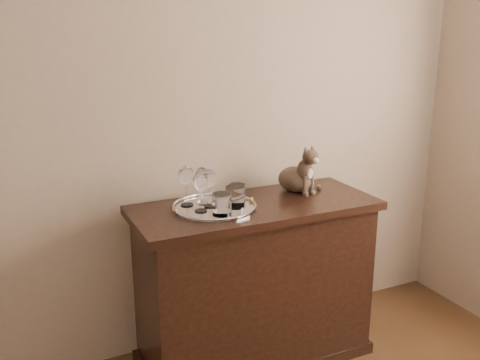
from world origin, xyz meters
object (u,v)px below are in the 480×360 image
object	(u,v)px
sideboard	(255,283)
wine_glass_c	(201,192)
wine_glass_b	(202,185)
tumbler_b	(222,204)
tumbler_a	(235,197)
cat	(296,167)
tumbler_c	(237,193)
wine_glass_a	(186,186)
wine_glass_d	(210,188)
tray	(214,208)

from	to	relation	value
sideboard	wine_glass_c	size ratio (longest dim) A/B	6.45
sideboard	wine_glass_b	distance (m)	0.58
wine_glass_b	tumbler_b	world-z (taller)	wine_glass_b
tumbler_a	cat	bearing A→B (deg)	17.10
sideboard	cat	bearing A→B (deg)	19.27
tumbler_a	tumbler_b	xyz separation A→B (m)	(-0.10, -0.07, -0.00)
sideboard	tumbler_c	xyz separation A→B (m)	(-0.08, 0.04, 0.48)
wine_glass_b	tumbler_a	size ratio (longest dim) A/B	1.79
wine_glass_b	cat	bearing A→B (deg)	0.40
wine_glass_a	cat	bearing A→B (deg)	-0.10
tumbler_b	wine_glass_c	bearing A→B (deg)	128.47
wine_glass_d	tumbler_b	bearing A→B (deg)	-87.59
tray	tumbler_b	xyz separation A→B (m)	(-0.01, -0.11, 0.05)
wine_glass_c	wine_glass_d	xyz separation A→B (m)	(0.06, 0.04, -0.00)
wine_glass_b	cat	xyz separation A→B (m)	(0.52, 0.00, 0.03)
sideboard	tumbler_b	size ratio (longest dim) A/B	12.09
wine_glass_b	wine_glass_c	size ratio (longest dim) A/B	0.96
sideboard	wine_glass_c	world-z (taller)	wine_glass_c
sideboard	tumbler_a	xyz separation A→B (m)	(-0.12, -0.02, 0.48)
tray	wine_glass_c	bearing A→B (deg)	-161.05
wine_glass_b	tumbler_a	distance (m)	0.17
sideboard	tray	xyz separation A→B (m)	(-0.21, 0.02, 0.43)
wine_glass_b	tumbler_a	bearing A→B (deg)	-45.67
sideboard	cat	size ratio (longest dim) A/B	4.67
wine_glass_d	tray	bearing A→B (deg)	-47.95
tumbler_b	cat	world-z (taller)	cat
wine_glass_c	tumbler_b	size ratio (longest dim) A/B	1.87
wine_glass_a	tray	bearing A→B (deg)	-37.13
wine_glass_a	wine_glass_b	bearing A→B (deg)	-3.48
wine_glass_a	wine_glass_c	xyz separation A→B (m)	(0.03, -0.11, -0.00)
wine_glass_a	wine_glass_d	distance (m)	0.11
tumbler_a	cat	distance (m)	0.43
sideboard	wine_glass_a	xyz separation A→B (m)	(-0.31, 0.10, 0.53)
tray	wine_glass_b	size ratio (longest dim) A/B	2.23
tumbler_a	tumbler_c	distance (m)	0.08
tumbler_b	tumbler_c	size ratio (longest dim) A/B	1.12
wine_glass_a	wine_glass_c	distance (m)	0.11
wine_glass_d	tumbler_a	size ratio (longest dim) A/B	1.80
wine_glass_b	tumbler_a	xyz separation A→B (m)	(0.12, -0.12, -0.04)
tumbler_c	wine_glass_c	bearing A→B (deg)	-166.30
wine_glass_b	wine_glass_d	size ratio (longest dim) A/B	0.99
tumbler_b	wine_glass_a	bearing A→B (deg)	116.56
sideboard	wine_glass_c	xyz separation A→B (m)	(-0.28, -0.01, 0.53)
wine_glass_b	wine_glass_d	world-z (taller)	wine_glass_d
wine_glass_b	tumbler_c	bearing A→B (deg)	-18.40
sideboard	wine_glass_a	bearing A→B (deg)	162.26
tray	wine_glass_b	world-z (taller)	wine_glass_b
tumbler_b	cat	distance (m)	0.54
wine_glass_b	tumbler_b	xyz separation A→B (m)	(0.02, -0.19, -0.04)
wine_glass_b	wine_glass_c	bearing A→B (deg)	-114.94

